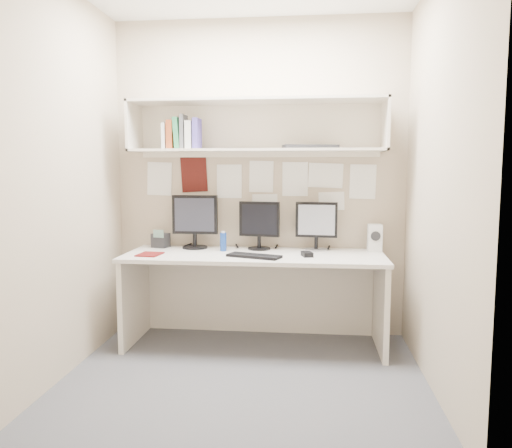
# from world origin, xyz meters

# --- Properties ---
(floor) EXTENTS (2.40, 2.00, 0.01)m
(floor) POSITION_xyz_m (0.00, 0.00, 0.00)
(floor) COLOR #49494E
(floor) RESTS_ON ground
(wall_back) EXTENTS (2.40, 0.02, 2.60)m
(wall_back) POSITION_xyz_m (0.00, 1.00, 1.30)
(wall_back) COLOR tan
(wall_back) RESTS_ON ground
(wall_front) EXTENTS (2.40, 0.02, 2.60)m
(wall_front) POSITION_xyz_m (0.00, -1.00, 1.30)
(wall_front) COLOR tan
(wall_front) RESTS_ON ground
(wall_left) EXTENTS (0.02, 2.00, 2.60)m
(wall_left) POSITION_xyz_m (-1.20, 0.00, 1.30)
(wall_left) COLOR tan
(wall_left) RESTS_ON ground
(wall_right) EXTENTS (0.02, 2.00, 2.60)m
(wall_right) POSITION_xyz_m (1.20, 0.00, 1.30)
(wall_right) COLOR tan
(wall_right) RESTS_ON ground
(desk) EXTENTS (2.00, 0.70, 0.73)m
(desk) POSITION_xyz_m (0.00, 0.65, 0.37)
(desk) COLOR beige
(desk) RESTS_ON floor
(overhead_hutch) EXTENTS (2.00, 0.38, 0.40)m
(overhead_hutch) POSITION_xyz_m (0.00, 0.86, 1.72)
(overhead_hutch) COLOR beige
(overhead_hutch) RESTS_ON wall_back
(pinned_papers) EXTENTS (1.92, 0.01, 0.48)m
(pinned_papers) POSITION_xyz_m (0.00, 0.99, 1.25)
(pinned_papers) COLOR white
(pinned_papers) RESTS_ON wall_back
(monitor_left) EXTENTS (0.38, 0.21, 0.44)m
(monitor_left) POSITION_xyz_m (-0.52, 0.87, 0.97)
(monitor_left) COLOR black
(monitor_left) RESTS_ON desk
(monitor_center) EXTENTS (0.33, 0.18, 0.39)m
(monitor_center) POSITION_xyz_m (0.02, 0.87, 0.95)
(monitor_center) COLOR black
(monitor_center) RESTS_ON desk
(monitor_right) EXTENTS (0.34, 0.18, 0.39)m
(monitor_right) POSITION_xyz_m (0.48, 0.87, 0.95)
(monitor_right) COLOR #A5A5AA
(monitor_right) RESTS_ON desk
(keyboard) EXTENTS (0.43, 0.27, 0.02)m
(keyboard) POSITION_xyz_m (0.02, 0.49, 0.74)
(keyboard) COLOR black
(keyboard) RESTS_ON desk
(mouse) EXTENTS (0.10, 0.13, 0.03)m
(mouse) POSITION_xyz_m (0.41, 0.57, 0.75)
(mouse) COLOR black
(mouse) RESTS_ON desk
(speaker) EXTENTS (0.11, 0.11, 0.22)m
(speaker) POSITION_xyz_m (0.94, 0.87, 0.84)
(speaker) COLOR silver
(speaker) RESTS_ON desk
(blue_bottle) EXTENTS (0.05, 0.05, 0.16)m
(blue_bottle) POSITION_xyz_m (-0.26, 0.75, 0.81)
(blue_bottle) COLOR navy
(blue_bottle) RESTS_ON desk
(maroon_notebook) EXTENTS (0.18, 0.21, 0.01)m
(maroon_notebook) POSITION_xyz_m (-0.79, 0.50, 0.74)
(maroon_notebook) COLOR #550E0E
(maroon_notebook) RESTS_ON desk
(desk_phone) EXTENTS (0.15, 0.14, 0.15)m
(desk_phone) POSITION_xyz_m (-0.81, 0.87, 0.79)
(desk_phone) COLOR black
(desk_phone) RESTS_ON desk
(book_stack) EXTENTS (0.29, 0.16, 0.27)m
(book_stack) POSITION_xyz_m (-0.59, 0.76, 1.66)
(book_stack) COLOR beige
(book_stack) RESTS_ON overhead_hutch
(hutch_tray) EXTENTS (0.45, 0.27, 0.03)m
(hutch_tray) POSITION_xyz_m (0.42, 0.80, 1.55)
(hutch_tray) COLOR black
(hutch_tray) RESTS_ON overhead_hutch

